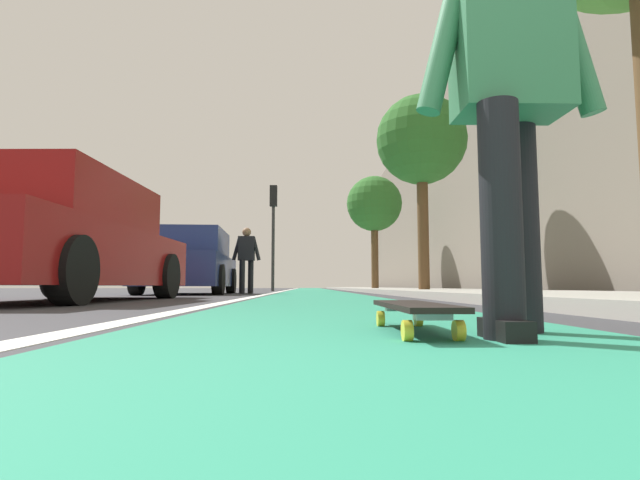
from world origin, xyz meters
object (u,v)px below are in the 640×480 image
object	(u,v)px
street_tree_far	(374,205)
pedestrian_distant	(247,256)
parked_car_near	(64,242)
skater_person	(509,85)
street_tree_mid	(421,141)
parked_car_mid	(189,264)
traffic_light	(273,218)
skateboard	(413,309)

from	to	relation	value
street_tree_far	pedestrian_distant	bearing A→B (deg)	153.20
parked_car_near	skater_person	bearing A→B (deg)	-138.96
skater_person	street_tree_far	bearing A→B (deg)	-6.26
street_tree_far	street_tree_mid	bearing A→B (deg)	180.00
parked_car_mid	pedestrian_distant	bearing A→B (deg)	-64.15
parked_car_mid	street_tree_far	xyz separation A→B (m)	(9.26, -5.62, 2.96)
parked_car_near	traffic_light	xyz separation A→B (m)	(12.78, -1.64, 2.08)
parked_car_mid	street_tree_mid	distance (m)	6.44
skater_person	pedestrian_distant	bearing A→B (deg)	12.21
skateboard	parked_car_mid	size ratio (longest dim) A/B	0.20
pedestrian_distant	skateboard	bearing A→B (deg)	-169.46
skater_person	parked_car_mid	xyz separation A→B (m)	(9.88, 3.52, -0.23)
skateboard	pedestrian_distant	bearing A→B (deg)	10.54
skater_person	street_tree_far	distance (m)	19.44
street_tree_far	pedestrian_distant	distance (m)	10.07
parked_car_mid	pedestrian_distant	world-z (taller)	pedestrian_distant
skater_person	traffic_light	size ratio (longest dim) A/B	0.41
street_tree_far	traffic_light	bearing A→B (deg)	116.54
parked_car_near	parked_car_mid	world-z (taller)	parked_car_near
skater_person	parked_car_near	size ratio (longest dim) A/B	0.36
street_tree_far	pedestrian_distant	world-z (taller)	street_tree_far
parked_car_mid	street_tree_far	bearing A→B (deg)	-31.28
skateboard	parked_car_near	world-z (taller)	parked_car_near
skateboard	skater_person	xyz separation A→B (m)	(-0.15, -0.35, 0.84)
parked_car_near	parked_car_mid	distance (m)	5.61
skater_person	parked_car_mid	world-z (taller)	skater_person
skateboard	street_tree_mid	world-z (taller)	street_tree_mid
traffic_light	pedestrian_distant	xyz separation A→B (m)	(-6.56, 0.20, -1.87)
skateboard	traffic_light	distance (m)	17.20
skateboard	street_tree_mid	bearing A→B (deg)	-13.53
parked_car_mid	traffic_light	size ratio (longest dim) A/B	1.03
pedestrian_distant	traffic_light	bearing A→B (deg)	-1.71
street_tree_mid	pedestrian_distant	size ratio (longest dim) A/B	3.05
skater_person	street_tree_far	size ratio (longest dim) A/B	0.34
traffic_light	parked_car_mid	bearing A→B (deg)	168.56
street_tree_far	parked_car_near	bearing A→B (deg)	158.63
street_tree_mid	street_tree_far	xyz separation A→B (m)	(8.83, 0.00, -0.15)
traffic_light	street_tree_far	world-z (taller)	street_tree_far
street_tree_mid	parked_car_mid	bearing A→B (deg)	94.36
parked_car_near	traffic_light	bearing A→B (deg)	-7.33
skateboard	parked_car_near	distance (m)	5.36
traffic_light	street_tree_far	size ratio (longest dim) A/B	0.83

